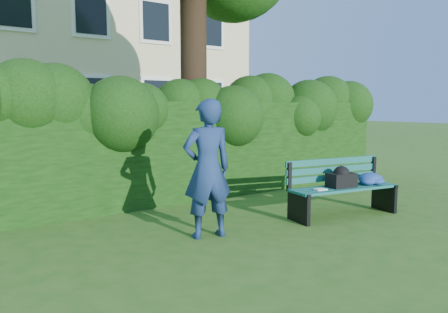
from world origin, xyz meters
TOP-DOWN VIEW (x-y plane):
  - ground at (0.00, 0.00)m, footprint 80.00×80.00m
  - hedge at (0.00, 2.20)m, footprint 10.00×1.00m
  - park_bench at (1.68, -0.45)m, footprint 1.88×0.84m
  - man_reading at (-0.80, -0.14)m, footprint 0.74×0.56m

SIDE VIEW (x-z plane):
  - ground at x=0.00m, z-range 0.00..0.00m
  - park_bench at x=1.68m, z-range 0.05..0.94m
  - hedge at x=0.00m, z-range 0.00..1.80m
  - man_reading at x=-0.80m, z-range 0.00..1.82m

